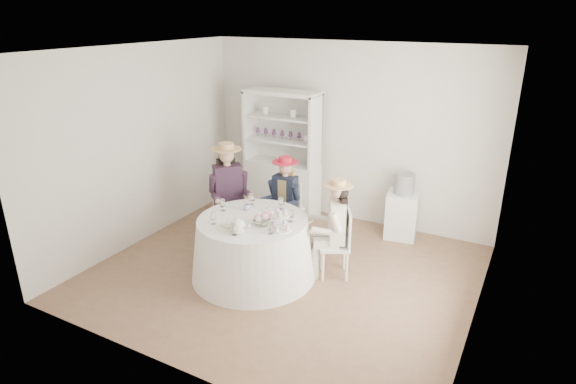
% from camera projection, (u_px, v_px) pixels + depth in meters
% --- Properties ---
extents(ground, '(4.50, 4.50, 0.00)m').
position_uv_depth(ground, '(284.00, 272.00, 6.07)').
color(ground, brown).
rests_on(ground, ground).
extents(ceiling, '(4.50, 4.50, 0.00)m').
position_uv_depth(ceiling, '(284.00, 50.00, 5.11)').
color(ceiling, white).
rests_on(ceiling, wall_back).
extents(wall_back, '(4.50, 0.00, 4.50)m').
position_uv_depth(wall_back, '(348.00, 134.00, 7.24)').
color(wall_back, silver).
rests_on(wall_back, ground).
extents(wall_front, '(4.50, 0.00, 4.50)m').
position_uv_depth(wall_front, '(166.00, 237.00, 3.95)').
color(wall_front, silver).
rests_on(wall_front, ground).
extents(wall_left, '(0.00, 4.50, 4.50)m').
position_uv_depth(wall_left, '(141.00, 146.00, 6.59)').
color(wall_left, silver).
rests_on(wall_left, ground).
extents(wall_right, '(0.00, 4.50, 4.50)m').
position_uv_depth(wall_right, '(490.00, 206.00, 4.59)').
color(wall_right, silver).
rests_on(wall_right, ground).
extents(tea_table, '(1.53, 1.53, 0.76)m').
position_uv_depth(tea_table, '(253.00, 248.00, 5.87)').
color(tea_table, white).
rests_on(tea_table, ground).
extents(hutch, '(1.34, 0.89, 1.98)m').
position_uv_depth(hutch, '(283.00, 172.00, 7.61)').
color(hutch, silver).
rests_on(hutch, ground).
extents(side_table, '(0.50, 0.50, 0.67)m').
position_uv_depth(side_table, '(402.00, 215.00, 6.92)').
color(side_table, silver).
rests_on(side_table, ground).
extents(hatbox, '(0.38, 0.38, 0.29)m').
position_uv_depth(hatbox, '(404.00, 184.00, 6.75)').
color(hatbox, black).
rests_on(hatbox, side_table).
extents(guest_left, '(0.62, 0.61, 1.45)m').
position_uv_depth(guest_left, '(228.00, 188.00, 6.57)').
color(guest_left, silver).
rests_on(guest_left, ground).
extents(guest_mid, '(0.45, 0.47, 1.26)m').
position_uv_depth(guest_mid, '(285.00, 195.00, 6.61)').
color(guest_mid, silver).
rests_on(guest_mid, ground).
extents(guest_right, '(0.54, 0.49, 1.27)m').
position_uv_depth(guest_right, '(335.00, 223.00, 5.76)').
color(guest_right, silver).
rests_on(guest_right, ground).
extents(spare_chair, '(0.50, 0.50, 0.86)m').
position_uv_depth(spare_chair, '(285.00, 203.00, 7.03)').
color(spare_chair, silver).
rests_on(spare_chair, ground).
extents(teacup_a, '(0.11, 0.11, 0.07)m').
position_uv_depth(teacup_a, '(247.00, 208.00, 5.98)').
color(teacup_a, white).
rests_on(teacup_a, tea_table).
extents(teacup_b, '(0.07, 0.07, 0.06)m').
position_uv_depth(teacup_b, '(268.00, 209.00, 5.95)').
color(teacup_b, white).
rests_on(teacup_b, tea_table).
extents(teacup_c, '(0.09, 0.09, 0.06)m').
position_uv_depth(teacup_c, '(276.00, 216.00, 5.73)').
color(teacup_c, white).
rests_on(teacup_c, tea_table).
extents(flower_bowl, '(0.24, 0.24, 0.05)m').
position_uv_depth(flower_bowl, '(263.00, 222.00, 5.59)').
color(flower_bowl, white).
rests_on(flower_bowl, tea_table).
extents(flower_arrangement, '(0.19, 0.19, 0.07)m').
position_uv_depth(flower_arrangement, '(264.00, 217.00, 5.57)').
color(flower_arrangement, pink).
rests_on(flower_arrangement, tea_table).
extents(table_teapot, '(0.26, 0.18, 0.19)m').
position_uv_depth(table_teapot, '(238.00, 227.00, 5.35)').
color(table_teapot, white).
rests_on(table_teapot, tea_table).
extents(sandwich_plate, '(0.26, 0.26, 0.06)m').
position_uv_depth(sandwich_plate, '(228.00, 226.00, 5.51)').
color(sandwich_plate, white).
rests_on(sandwich_plate, tea_table).
extents(cupcake_stand, '(0.26, 0.26, 0.24)m').
position_uv_depth(cupcake_stand, '(281.00, 222.00, 5.43)').
color(cupcake_stand, white).
rests_on(cupcake_stand, tea_table).
extents(stemware_set, '(0.97, 0.98, 0.15)m').
position_uv_depth(stemware_set, '(252.00, 213.00, 5.71)').
color(stemware_set, white).
rests_on(stemware_set, tea_table).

